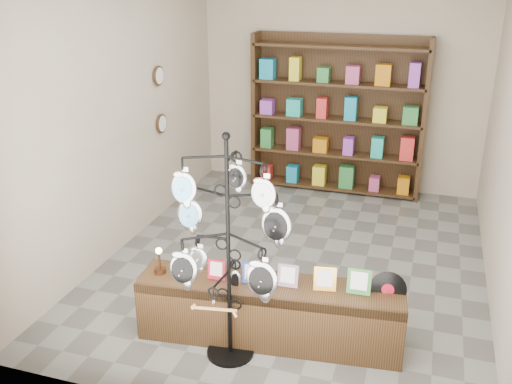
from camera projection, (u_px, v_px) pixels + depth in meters
ground at (296, 259)px, 6.36m from camera, size 5.00×5.00×0.00m
room_envelope at (301, 95)px, 5.68m from camera, size 5.00×5.00×5.00m
display_tree at (228, 234)px, 4.40m from camera, size 0.99×0.86×1.93m
front_shelf at (270, 312)px, 4.90m from camera, size 2.29×0.70×0.80m
back_shelving at (337, 120)px, 8.01m from camera, size 2.42×0.36×2.20m
wall_clocks at (160, 100)px, 7.07m from camera, size 0.03×0.24×0.84m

